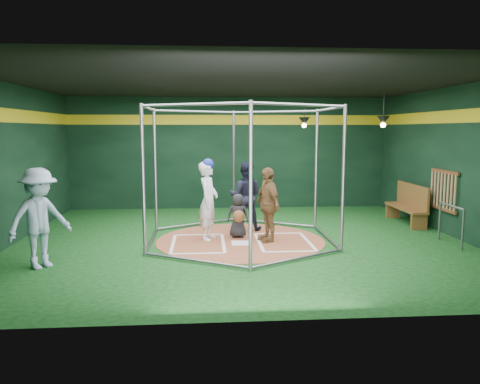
{
  "coord_description": "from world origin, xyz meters",
  "views": [
    {
      "loc": [
        -0.8,
        -10.32,
        2.5
      ],
      "look_at": [
        0.0,
        0.1,
        1.1
      ],
      "focal_mm": 35.0,
      "sensor_mm": 36.0,
      "label": 1
    }
  ],
  "objects": [
    {
      "name": "batter_figure",
      "position": [
        -0.72,
        0.14,
        0.93
      ],
      "size": [
        0.59,
        0.74,
        1.84
      ],
      "color": "white",
      "rests_on": "clay_disc"
    },
    {
      "name": "batting_cage",
      "position": [
        -0.0,
        -0.0,
        1.5
      ],
      "size": [
        4.05,
        4.67,
        3.0
      ],
      "color": "gray",
      "rests_on": "ground"
    },
    {
      "name": "steel_railing",
      "position": [
        4.55,
        -0.71,
        0.58
      ],
      "size": [
        0.05,
        1.02,
        0.88
      ],
      "color": "gray",
      "rests_on": "ground"
    },
    {
      "name": "visitor_leopard",
      "position": [
        0.6,
        -0.11,
        0.84
      ],
      "size": [
        0.7,
        1.05,
        1.66
      ],
      "primitive_type": "imported",
      "rotation": [
        0.0,
        0.0,
        -1.24
      ],
      "color": "#A57A46",
      "rests_on": "clay_disc"
    },
    {
      "name": "dugout_bench",
      "position": [
        4.63,
        1.6,
        0.54
      ],
      "size": [
        0.43,
        1.82,
        1.06
      ],
      "color": "brown",
      "rests_on": "ground"
    },
    {
      "name": "clay_disc",
      "position": [
        0.0,
        0.0,
        0.01
      ],
      "size": [
        3.8,
        3.8,
        0.01
      ],
      "primitive_type": "cylinder",
      "color": "#9A5438",
      "rests_on": "ground"
    },
    {
      "name": "home_plate",
      "position": [
        0.0,
        -0.3,
        0.02
      ],
      "size": [
        0.43,
        0.43,
        0.01
      ],
      "primitive_type": "cube",
      "color": "white",
      "rests_on": "clay_disc"
    },
    {
      "name": "room_shell",
      "position": [
        0.0,
        0.01,
        1.75
      ],
      "size": [
        10.1,
        9.1,
        3.53
      ],
      "color": "#0C3610",
      "rests_on": "ground"
    },
    {
      "name": "pendant_lamp_far",
      "position": [
        4.0,
        2.0,
        2.74
      ],
      "size": [
        0.34,
        0.34,
        0.9
      ],
      "color": "black",
      "rests_on": "room_shell"
    },
    {
      "name": "bat_rack",
      "position": [
        4.93,
        0.4,
        1.05
      ],
      "size": [
        0.07,
        1.25,
        0.98
      ],
      "color": "brown",
      "rests_on": "room_shell"
    },
    {
      "name": "bystander_blue",
      "position": [
        -3.77,
        -1.8,
        0.91
      ],
      "size": [
        1.3,
        1.33,
        1.83
      ],
      "primitive_type": "imported",
      "rotation": [
        0.0,
        0.0,
        0.83
      ],
      "color": "#9EB7D2",
      "rests_on": "ground"
    },
    {
      "name": "batter_box_right",
      "position": [
        0.95,
        -0.25,
        0.02
      ],
      "size": [
        1.17,
        1.77,
        0.01
      ],
      "color": "white",
      "rests_on": "clay_disc"
    },
    {
      "name": "pendant_lamp_near",
      "position": [
        2.2,
        3.6,
        2.74
      ],
      "size": [
        0.34,
        0.34,
        0.9
      ],
      "color": "black",
      "rests_on": "room_shell"
    },
    {
      "name": "catcher_figure",
      "position": [
        -0.03,
        0.28,
        0.53
      ],
      "size": [
        0.53,
        0.57,
        1.02
      ],
      "color": "black",
      "rests_on": "clay_disc"
    },
    {
      "name": "umpire",
      "position": [
        0.21,
        1.11,
        0.86
      ],
      "size": [
        0.92,
        0.78,
        1.7
      ],
      "primitive_type": "imported",
      "rotation": [
        0.0,
        0.0,
        2.97
      ],
      "color": "black",
      "rests_on": "clay_disc"
    },
    {
      "name": "batter_box_left",
      "position": [
        -0.95,
        -0.25,
        0.02
      ],
      "size": [
        1.17,
        1.77,
        0.01
      ],
      "color": "white",
      "rests_on": "clay_disc"
    }
  ]
}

